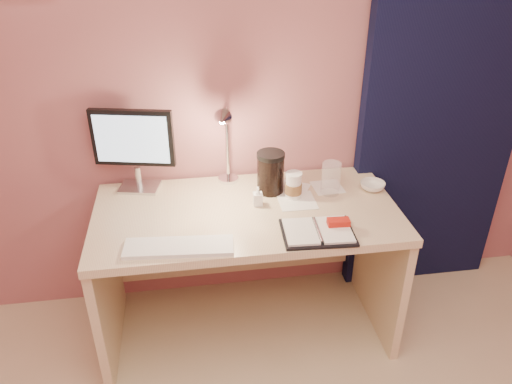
{
  "coord_description": "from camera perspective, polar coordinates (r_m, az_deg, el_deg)",
  "views": [
    {
      "loc": [
        -0.25,
        -0.56,
        1.94
      ],
      "look_at": [
        0.04,
        1.33,
        0.85
      ],
      "focal_mm": 35.0,
      "sensor_mm": 36.0,
      "label": 1
    }
  ],
  "objects": [
    {
      "name": "paper_b",
      "position": [
        2.5,
        8.18,
        0.56
      ],
      "size": [
        0.15,
        0.15,
        0.0
      ],
      "primitive_type": "cube",
      "rotation": [
        0.0,
        0.0,
        0.06
      ],
      "color": "white",
      "rests_on": "desk"
    },
    {
      "name": "desk",
      "position": [
        2.48,
        -1.26,
        -5.61
      ],
      "size": [
        1.4,
        0.7,
        0.73
      ],
      "color": "beige",
      "rests_on": "ground"
    },
    {
      "name": "bowl",
      "position": [
        2.52,
        13.18,
        0.68
      ],
      "size": [
        0.15,
        0.15,
        0.04
      ],
      "primitive_type": "imported",
      "rotation": [
        0.0,
        0.0,
        0.3
      ],
      "color": "silver",
      "rests_on": "desk"
    },
    {
      "name": "planner",
      "position": [
        2.15,
        7.27,
        -4.43
      ],
      "size": [
        0.32,
        0.24,
        0.05
      ],
      "rotation": [
        0.0,
        0.0,
        -0.05
      ],
      "color": "black",
      "rests_on": "desk"
    },
    {
      "name": "monitor",
      "position": [
        2.43,
        -13.78,
        5.5
      ],
      "size": [
        0.38,
        0.18,
        0.41
      ],
      "rotation": [
        0.0,
        0.0,
        -0.22
      ],
      "color": "silver",
      "rests_on": "desk"
    },
    {
      "name": "lotion_bottle",
      "position": [
        2.31,
        0.21,
        -0.49
      ],
      "size": [
        0.04,
        0.04,
        0.09
      ],
      "primitive_type": "imported",
      "rotation": [
        0.0,
        0.0,
        -0.02
      ],
      "color": "white",
      "rests_on": "desk"
    },
    {
      "name": "dark_jar",
      "position": [
        2.4,
        1.66,
        2.02
      ],
      "size": [
        0.13,
        0.13,
        0.18
      ],
      "primitive_type": "cylinder",
      "color": "black",
      "rests_on": "desk"
    },
    {
      "name": "room",
      "position": [
        2.67,
        18.96,
        10.62
      ],
      "size": [
        3.5,
        3.5,
        3.5
      ],
      "color": "#C6B28E",
      "rests_on": "ground"
    },
    {
      "name": "coffee_cup",
      "position": [
        2.37,
        4.3,
        0.67
      ],
      "size": [
        0.08,
        0.08,
        0.13
      ],
      "color": "white",
      "rests_on": "desk"
    },
    {
      "name": "keyboard",
      "position": [
        2.06,
        -8.81,
        -6.23
      ],
      "size": [
        0.45,
        0.17,
        0.02
      ],
      "primitive_type": "cube",
      "rotation": [
        0.0,
        0.0,
        -0.09
      ],
      "color": "white",
      "rests_on": "desk"
    },
    {
      "name": "desk_lamp",
      "position": [
        2.33,
        -2.56,
        6.09
      ],
      "size": [
        0.13,
        0.27,
        0.44
      ],
      "rotation": [
        0.0,
        0.0,
        -0.19
      ],
      "color": "silver",
      "rests_on": "desk"
    },
    {
      "name": "paper_c",
      "position": [
        2.47,
        4.02,
        0.37
      ],
      "size": [
        0.22,
        0.22,
        0.0
      ],
      "primitive_type": "cube",
      "rotation": [
        0.0,
        0.0,
        1.06
      ],
      "color": "white",
      "rests_on": "desk"
    },
    {
      "name": "clear_cup",
      "position": [
        2.42,
        8.55,
        1.55
      ],
      "size": [
        0.09,
        0.09,
        0.16
      ],
      "primitive_type": "cylinder",
      "color": "white",
      "rests_on": "desk"
    },
    {
      "name": "paper_a",
      "position": [
        2.37,
        4.7,
        -1.03
      ],
      "size": [
        0.17,
        0.17,
        0.0
      ],
      "primitive_type": "cube",
      "rotation": [
        0.0,
        0.0,
        -0.0
      ],
      "color": "white",
      "rests_on": "desk"
    }
  ]
}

